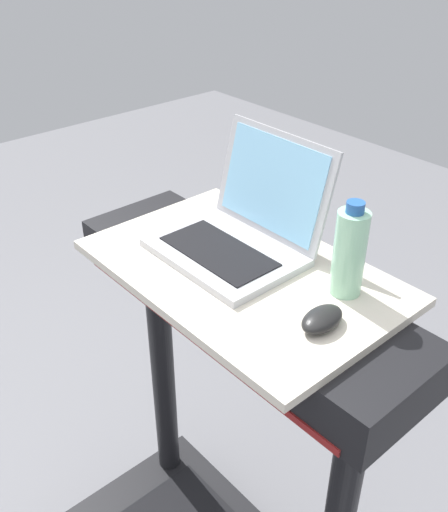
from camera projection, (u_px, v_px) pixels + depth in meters
The scene contains 4 objects.
desk_board at pixel (241, 271), 1.27m from camera, with size 0.68×0.44×0.02m, color beige.
laptop at pixel (240, 229), 1.31m from camera, with size 0.32×0.30×0.25m.
computer_mouse at pixel (322, 319), 1.09m from camera, with size 0.06×0.10×0.03m, color black.
water_bottle at pixel (349, 252), 1.14m from camera, with size 0.06×0.06×0.20m.
Camera 1 is at (0.78, -0.03, 1.79)m, focal length 41.00 mm.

